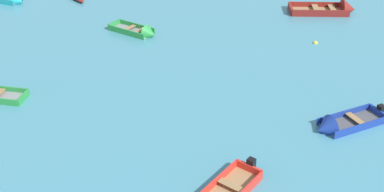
{
  "coord_description": "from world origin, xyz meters",
  "views": [
    {
      "loc": [
        4.19,
        1.75,
        12.64
      ],
      "look_at": [
        0.0,
        22.33,
        0.15
      ],
      "focal_mm": 47.32,
      "sensor_mm": 36.0,
      "label": 1
    }
  ],
  "objects": [
    {
      "name": "rowboat_maroon_outer_left",
      "position": [
        7.32,
        35.38,
        0.21
      ],
      "size": [
        4.6,
        2.27,
        1.47
      ],
      "color": "#99754C",
      "rests_on": "ground_plane"
    },
    {
      "name": "rowboat_deep_blue_far_left",
      "position": [
        6.77,
        21.09,
        0.16
      ],
      "size": [
        3.45,
        2.98,
        1.12
      ],
      "color": "#4C4C51",
      "rests_on": "ground_plane"
    },
    {
      "name": "rowboat_turquoise_far_right",
      "position": [
        -15.2,
        32.73,
        0.17
      ],
      "size": [
        3.39,
        1.64,
        0.93
      ],
      "color": "#4C4C51",
      "rests_on": "ground_plane"
    },
    {
      "name": "mooring_buoy_trailing",
      "position": [
        5.91,
        30.07,
        0.0
      ],
      "size": [
        0.29,
        0.29,
        0.29
      ],
      "primitive_type": "sphere",
      "color": "yellow",
      "rests_on": "ground_plane"
    },
    {
      "name": "rowboat_green_back_row_right",
      "position": [
        -4.52,
        29.17,
        0.17
      ],
      "size": [
        3.39,
        2.18,
        1.04
      ],
      "color": "gray",
      "rests_on": "ground_plane"
    }
  ]
}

